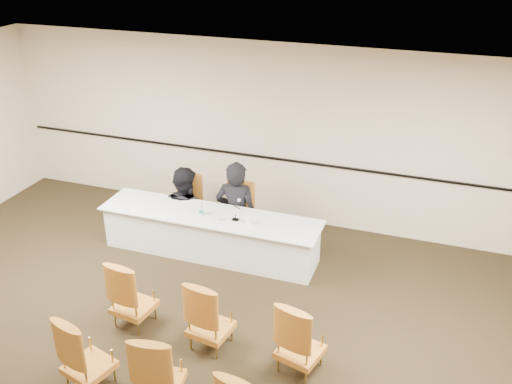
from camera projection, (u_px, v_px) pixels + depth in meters
floor at (180, 374)px, 6.50m from camera, size 10.00×10.00×0.00m
ceiling at (160, 124)px, 5.19m from camera, size 10.00×10.00×0.00m
wall_back at (285, 136)px, 9.24m from camera, size 10.00×0.04×3.00m
wall_rail at (283, 160)px, 9.38m from camera, size 9.80×0.04×0.03m
panel_table at (210, 234)px, 8.69m from camera, size 3.40×0.80×0.68m
panelist_main at (237, 216)px, 9.03m from camera, size 0.71×0.50×1.87m
panelist_main_chair at (236, 213)px, 9.00m from camera, size 0.50×0.50×0.95m
panelist_second at (185, 215)px, 9.36m from camera, size 1.00×0.88×1.71m
panelist_second_chair at (185, 205)px, 9.27m from camera, size 0.50×0.50×0.95m
papers at (233, 218)px, 8.42m from camera, size 0.36×0.31×0.00m
microphone at (235, 211)px, 8.31m from camera, size 0.10×0.21×0.29m
water_bottle at (201, 208)px, 8.48m from camera, size 0.08×0.08×0.24m
drinking_glass at (218, 217)px, 8.35m from camera, size 0.07×0.07×0.10m
coffee_cup at (248, 220)px, 8.25m from camera, size 0.09×0.09×0.12m
aud_chair_front_left at (133, 292)px, 7.12m from camera, size 0.56×0.56×0.95m
aud_chair_front_mid at (210, 313)px, 6.74m from camera, size 0.56×0.56×0.95m
aud_chair_front_right at (301, 336)px, 6.38m from camera, size 0.61×0.61×0.95m
aud_chair_back_left at (87, 351)px, 6.15m from camera, size 0.62×0.62×0.95m
aud_chair_back_mid at (159, 367)px, 5.93m from camera, size 0.57×0.57×0.95m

